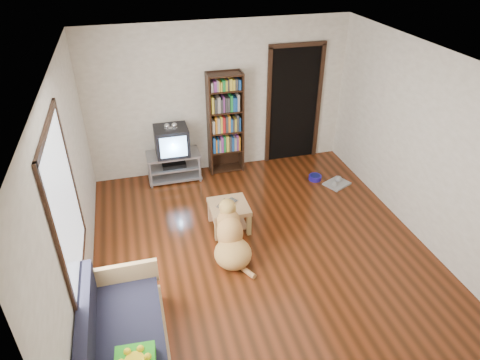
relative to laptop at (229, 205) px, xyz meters
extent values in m
plane|color=#5F2610|center=(0.31, -0.61, -0.41)|extent=(5.00, 5.00, 0.00)
plane|color=white|center=(0.31, -0.61, 2.19)|extent=(5.00, 5.00, 0.00)
plane|color=silver|center=(0.31, 1.89, 0.89)|extent=(4.50, 0.00, 4.50)
plane|color=silver|center=(0.31, -3.11, 0.89)|extent=(4.50, 0.00, 4.50)
plane|color=silver|center=(-1.94, -0.61, 0.89)|extent=(0.00, 5.00, 5.00)
plane|color=silver|center=(2.56, -0.61, 0.89)|extent=(0.00, 5.00, 5.00)
imported|color=silver|center=(0.00, 0.00, 0.00)|extent=(0.40, 0.36, 0.03)
cylinder|color=#1F148B|center=(1.78, 0.97, -0.37)|extent=(0.22, 0.22, 0.08)
cube|color=#979797|center=(2.08, 0.72, -0.40)|extent=(0.50, 0.46, 0.03)
cube|color=white|center=(-1.93, -1.11, 1.09)|extent=(0.02, 1.30, 1.60)
cube|color=black|center=(-1.92, -1.11, 1.91)|extent=(0.03, 1.42, 0.06)
cube|color=black|center=(-1.92, -1.11, 0.27)|extent=(0.03, 1.42, 0.06)
cube|color=black|center=(-1.92, -1.81, 1.09)|extent=(0.03, 0.06, 1.70)
cube|color=black|center=(-1.92, -0.41, 1.09)|extent=(0.03, 0.06, 1.70)
cube|color=black|center=(1.66, 1.87, 0.64)|extent=(0.90, 0.02, 2.10)
cube|color=black|center=(1.18, 1.86, 0.64)|extent=(0.07, 0.05, 2.14)
cube|color=black|center=(2.14, 1.86, 0.64)|extent=(0.07, 0.05, 2.14)
cube|color=black|center=(1.66, 1.86, 1.72)|extent=(1.03, 0.05, 0.07)
cube|color=#99999E|center=(-0.59, 1.64, 0.07)|extent=(0.90, 0.45, 0.04)
cube|color=#99999E|center=(-0.59, 1.64, -0.16)|extent=(0.86, 0.42, 0.03)
cube|color=#99999E|center=(-0.59, 1.64, -0.35)|extent=(0.90, 0.45, 0.04)
cylinder|color=#99999E|center=(-1.01, 1.44, -0.16)|extent=(0.04, 0.04, 0.50)
cylinder|color=#99999E|center=(-0.17, 1.44, -0.16)|extent=(0.04, 0.04, 0.50)
cylinder|color=#99999E|center=(-1.01, 1.84, -0.16)|extent=(0.04, 0.04, 0.50)
cylinder|color=#99999E|center=(-0.17, 1.84, -0.16)|extent=(0.04, 0.04, 0.50)
cube|color=black|center=(-0.59, 1.64, -0.11)|extent=(0.40, 0.30, 0.07)
cube|color=black|center=(-0.59, 1.64, 0.33)|extent=(0.55, 0.48, 0.48)
cube|color=black|center=(-0.59, 1.84, 0.33)|extent=(0.40, 0.14, 0.36)
cube|color=#8CBFF2|center=(-0.59, 1.39, 0.33)|extent=(0.44, 0.02, 0.36)
cube|color=silver|center=(-0.59, 1.59, 0.58)|extent=(0.20, 0.07, 0.02)
sphere|color=silver|center=(-0.65, 1.59, 0.62)|extent=(0.09, 0.09, 0.09)
sphere|color=silver|center=(-0.53, 1.59, 0.62)|extent=(0.09, 0.09, 0.09)
cube|color=black|center=(0.07, 1.73, 0.49)|extent=(0.03, 0.30, 1.80)
cube|color=black|center=(0.64, 1.73, 0.49)|extent=(0.03, 0.30, 1.80)
cube|color=black|center=(0.36, 1.87, 0.49)|extent=(0.60, 0.02, 1.80)
cube|color=black|center=(0.36, 1.73, -0.38)|extent=(0.56, 0.28, 0.02)
cube|color=black|center=(0.36, 1.73, -0.01)|extent=(0.56, 0.28, 0.03)
cube|color=black|center=(0.36, 1.73, 0.36)|extent=(0.56, 0.28, 0.02)
cube|color=black|center=(0.36, 1.73, 0.73)|extent=(0.56, 0.28, 0.02)
cube|color=black|center=(0.36, 1.73, 1.10)|extent=(0.56, 0.28, 0.02)
cube|color=black|center=(0.36, 1.73, 1.36)|extent=(0.56, 0.28, 0.02)
cube|color=#1E1E2D|center=(-1.52, -2.01, -0.08)|extent=(0.74, 1.74, 0.18)
cube|color=#1E1E2D|center=(-1.86, -2.01, 0.19)|extent=(0.12, 1.74, 0.40)
cube|color=tan|center=(-1.52, -1.15, 0.09)|extent=(0.80, 0.06, 0.30)
cube|color=tan|center=(0.00, 0.03, -0.04)|extent=(0.55, 0.55, 0.06)
cube|color=tan|center=(0.00, 0.03, -0.31)|extent=(0.45, 0.45, 0.03)
cube|color=tan|center=(-0.23, -0.20, -0.24)|extent=(0.06, 0.06, 0.34)
cube|color=tan|center=(0.23, -0.20, -0.24)|extent=(0.06, 0.06, 0.34)
cube|color=tan|center=(-0.23, 0.27, -0.24)|extent=(0.06, 0.06, 0.34)
cube|color=tan|center=(0.23, 0.27, -0.24)|extent=(0.06, 0.06, 0.34)
ellipsoid|color=#DAAB54|center=(-0.13, -0.72, -0.26)|extent=(0.52, 0.56, 0.37)
ellipsoid|color=tan|center=(-0.12, -0.53, -0.06)|extent=(0.37, 0.41, 0.48)
ellipsoid|color=#B48745|center=(-0.12, -0.43, 0.06)|extent=(0.33, 0.30, 0.34)
ellipsoid|color=tan|center=(-0.12, -0.37, 0.24)|extent=(0.24, 0.26, 0.21)
ellipsoid|color=#B68546|center=(-0.11, -0.25, 0.22)|extent=(0.10, 0.19, 0.09)
sphere|color=black|center=(-0.11, -0.17, 0.22)|extent=(0.04, 0.04, 0.04)
ellipsoid|color=#B37944|center=(-0.20, -0.41, 0.23)|extent=(0.06, 0.08, 0.15)
ellipsoid|color=#D6B052|center=(-0.03, -0.42, 0.23)|extent=(0.06, 0.08, 0.15)
cylinder|color=#BD7948|center=(-0.19, -0.33, -0.22)|extent=(0.08, 0.12, 0.40)
cylinder|color=#D28851|center=(-0.04, -0.34, -0.22)|extent=(0.08, 0.12, 0.40)
sphere|color=#CB864E|center=(-0.19, -0.28, -0.39)|extent=(0.10, 0.10, 0.10)
sphere|color=#C37D4B|center=(-0.03, -0.29, -0.39)|extent=(0.10, 0.10, 0.10)
cylinder|color=#C1844A|center=(-0.03, -0.95, -0.38)|extent=(0.22, 0.34, 0.08)
camera|label=1|loc=(-1.16, -4.90, 3.49)|focal=32.00mm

